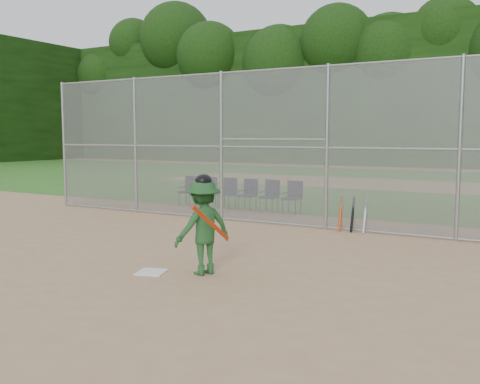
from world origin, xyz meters
The scene contains 14 objects.
ground centered at (0.00, 0.00, 0.00)m, with size 100.00×100.00×0.00m, color tan.
grass_strip centered at (0.00, 18.00, 0.01)m, with size 100.00×100.00×0.00m, color #2E6C20.
dirt_patch_far centered at (0.00, 18.00, 0.01)m, with size 24.00×24.00×0.00m, color tan.
backstop_fence centered at (0.00, 5.00, 2.07)m, with size 16.09×0.09×4.00m.
treeline centered at (0.00, 20.00, 5.50)m, with size 81.00×60.00×11.00m.
home_plate centered at (-0.06, -0.41, 0.01)m, with size 0.45×0.45×0.02m, color white.
batter_at_plate centered at (0.74, -0.04, 0.81)m, with size 1.04×1.32×1.67m.
spare_bats centered at (1.68, 4.98, 0.42)m, with size 0.66×0.29×0.84m.
chair_0 centered at (-4.55, 7.02, 0.48)m, with size 0.54×0.52×0.96m, color #0F1639, non-canonical shape.
chair_1 centered at (-3.80, 7.02, 0.48)m, with size 0.54×0.52×0.96m, color #0F1639, non-canonical shape.
chair_2 centered at (-3.05, 7.02, 0.48)m, with size 0.54×0.52×0.96m, color #0F1639, non-canonical shape.
chair_3 centered at (-2.30, 7.02, 0.48)m, with size 0.54×0.52×0.96m, color #0F1639, non-canonical shape.
chair_4 centered at (-1.56, 7.02, 0.48)m, with size 0.54×0.52×0.96m, color #0F1639, non-canonical shape.
chair_5 centered at (-0.81, 7.02, 0.48)m, with size 0.54×0.52×0.96m, color #0F1639, non-canonical shape.
Camera 1 is at (5.57, -7.30, 2.28)m, focal length 40.00 mm.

